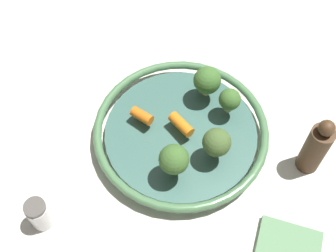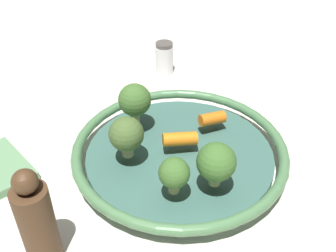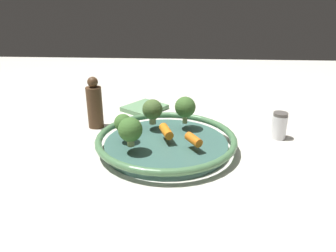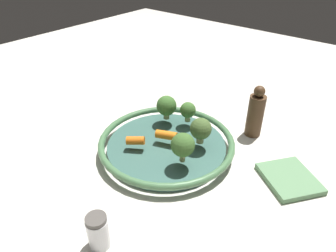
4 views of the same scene
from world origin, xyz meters
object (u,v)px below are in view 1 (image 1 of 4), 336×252
(serving_bowl, at_px, (181,132))
(salt_shaker, at_px, (39,214))
(broccoli_floret_large, at_px, (174,160))
(baby_carrot_right, at_px, (181,125))
(pepper_mill, at_px, (316,147))
(broccoli_floret_small, at_px, (207,81))
(broccoli_floret_mid, at_px, (217,143))
(broccoli_floret_edge, at_px, (230,100))
(baby_carrot_left, at_px, (142,116))

(serving_bowl, relative_size, salt_shaker, 4.83)
(serving_bowl, bearing_deg, broccoli_floret_large, -27.73)
(baby_carrot_right, bearing_deg, pepper_mill, 57.82)
(broccoli_floret_small, height_order, broccoli_floret_large, broccoli_floret_large)
(broccoli_floret_mid, xyz_separation_m, broccoli_floret_small, (-0.14, 0.04, 0.00))
(broccoli_floret_large, bearing_deg, broccoli_floret_mid, 96.99)
(broccoli_floret_small, xyz_separation_m, pepper_mill, (0.20, 0.14, -0.01))
(salt_shaker, distance_m, pepper_mill, 0.51)
(salt_shaker, bearing_deg, baby_carrot_right, 106.42)
(serving_bowl, xyz_separation_m, salt_shaker, (0.09, -0.29, 0.02))
(baby_carrot_right, distance_m, broccoli_floret_edge, 0.11)
(broccoli_floret_edge, relative_size, salt_shaker, 0.78)
(baby_carrot_right, bearing_deg, broccoli_floret_small, 130.21)
(serving_bowl, bearing_deg, broccoli_floret_small, 129.77)
(baby_carrot_right, relative_size, broccoli_floret_edge, 0.97)
(serving_bowl, bearing_deg, broccoli_floret_mid, 28.96)
(broccoli_floret_small, relative_size, salt_shaker, 0.95)
(broccoli_floret_large, bearing_deg, baby_carrot_left, -170.42)
(baby_carrot_right, bearing_deg, serving_bowl, 157.70)
(broccoli_floret_large, height_order, broccoli_floret_edge, broccoli_floret_large)
(broccoli_floret_small, xyz_separation_m, broccoli_floret_edge, (0.05, 0.03, -0.01))
(serving_bowl, distance_m, pepper_mill, 0.25)
(baby_carrot_right, bearing_deg, broccoli_floret_large, -27.82)
(broccoli_floret_edge, bearing_deg, broccoli_floret_small, -153.54)
(pepper_mill, bearing_deg, serving_bowl, -122.54)
(salt_shaker, bearing_deg, broccoli_floret_small, 112.25)
(broccoli_floret_small, distance_m, broccoli_floret_edge, 0.06)
(salt_shaker, relative_size, pepper_mill, 0.49)
(baby_carrot_right, height_order, broccoli_floret_edge, broccoli_floret_edge)
(serving_bowl, relative_size, broccoli_floret_small, 5.10)
(broccoli_floret_small, bearing_deg, baby_carrot_left, -82.07)
(serving_bowl, relative_size, baby_carrot_left, 7.79)
(baby_carrot_right, distance_m, broccoli_floret_small, 0.10)
(baby_carrot_right, relative_size, broccoli_floret_small, 0.80)
(broccoli_floret_mid, bearing_deg, baby_carrot_left, -137.71)
(broccoli_floret_mid, relative_size, pepper_mill, 0.45)
(salt_shaker, bearing_deg, broccoli_floret_mid, 92.36)
(serving_bowl, relative_size, baby_carrot_right, 6.36)
(broccoli_floret_edge, xyz_separation_m, salt_shaker, (0.10, -0.39, -0.04))
(baby_carrot_left, relative_size, broccoli_floret_small, 0.65)
(broccoli_floret_large, xyz_separation_m, salt_shaker, (0.00, -0.25, -0.05))
(broccoli_floret_mid, relative_size, broccoli_floret_small, 0.99)
(broccoli_floret_edge, relative_size, pepper_mill, 0.38)
(serving_bowl, bearing_deg, broccoli_floret_edge, 95.66)
(serving_bowl, xyz_separation_m, baby_carrot_left, (-0.04, -0.07, 0.03))
(baby_carrot_right, height_order, broccoli_floret_large, broccoli_floret_large)
(broccoli_floret_small, bearing_deg, pepper_mill, 34.37)
(broccoli_floret_large, bearing_deg, serving_bowl, 152.27)
(serving_bowl, bearing_deg, pepper_mill, 57.46)
(broccoli_floret_small, height_order, pepper_mill, pepper_mill)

